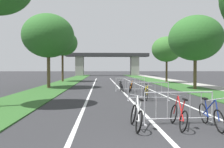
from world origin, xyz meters
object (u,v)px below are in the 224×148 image
object	(u,v)px
tree_right_oak_mid	(195,38)
bicycle_red_4	(179,116)
crowd_barrier_nearest	(179,108)
bicycle_white_5	(136,116)
bicycle_yellow_3	(146,93)
crowd_barrier_second	(148,91)
bicycle_blue_2	(210,115)
tree_right_cypress_far	(167,49)
bicycle_black_0	(121,87)
tree_left_oak_near	(62,43)
tree_left_pine_far	(48,36)
bicycle_orange_1	(131,87)
crowd_barrier_third	(130,85)

from	to	relation	value
tree_right_oak_mid	bicycle_red_4	bearing A→B (deg)	-115.30
crowd_barrier_nearest	bicycle_white_5	world-z (taller)	crowd_barrier_nearest
tree_right_oak_mid	bicycle_yellow_3	distance (m)	9.04
bicycle_red_4	bicycle_white_5	size ratio (longest dim) A/B	1.01
crowd_barrier_second	bicycle_blue_2	distance (m)	5.83
tree_right_cypress_far	bicycle_black_0	world-z (taller)	tree_right_cypress_far
tree_left_oak_near	bicycle_red_4	distance (m)	25.73
bicycle_red_4	bicycle_white_5	bearing A→B (deg)	-174.01
bicycle_red_4	bicycle_white_5	xyz separation A→B (m)	(-1.31, -0.05, 0.00)
tree_left_pine_far	bicycle_yellow_3	bearing A→B (deg)	-47.20
tree_left_pine_far	bicycle_black_0	size ratio (longest dim) A/B	3.83
bicycle_orange_1	bicycle_blue_2	distance (m)	10.50
tree_right_oak_mid	bicycle_blue_2	bearing A→B (deg)	-111.34
bicycle_white_5	tree_left_pine_far	bearing A→B (deg)	112.12
bicycle_blue_2	bicycle_white_5	world-z (taller)	bicycle_white_5
tree_left_oak_near	crowd_barrier_third	xyz separation A→B (m)	(7.53, -13.13, -4.76)
tree_right_oak_mid	bicycle_black_0	world-z (taller)	tree_right_oak_mid
tree_left_pine_far	crowd_barrier_third	bearing A→B (deg)	-23.38
crowd_barrier_second	bicycle_yellow_3	xyz separation A→B (m)	(-0.07, 0.40, -0.15)
bicycle_black_0	bicycle_white_5	world-z (taller)	bicycle_white_5
tree_right_cypress_far	crowd_barrier_second	world-z (taller)	tree_right_cypress_far
bicycle_blue_2	bicycle_yellow_3	world-z (taller)	bicycle_blue_2
tree_left_oak_near	tree_right_oak_mid	xyz separation A→B (m)	(13.26, -12.04, -0.89)
tree_left_pine_far	tree_right_cypress_far	size ratio (longest dim) A/B	1.18
crowd_barrier_nearest	crowd_barrier_second	distance (m)	5.28
crowd_barrier_second	bicycle_red_4	world-z (taller)	crowd_barrier_second
tree_left_pine_far	bicycle_yellow_3	distance (m)	11.69
crowd_barrier_second	bicycle_orange_1	world-z (taller)	crowd_barrier_second
bicycle_orange_1	bicycle_red_4	world-z (taller)	bicycle_red_4
crowd_barrier_second	crowd_barrier_third	distance (m)	5.28
tree_left_pine_far	bicycle_orange_1	xyz separation A→B (m)	(7.08, -3.69, -4.42)
tree_left_oak_near	crowd_barrier_second	distance (m)	20.57
bicycle_blue_2	bicycle_red_4	bearing A→B (deg)	-2.61
bicycle_white_5	tree_left_oak_near	bearing A→B (deg)	104.17
tree_right_oak_mid	bicycle_orange_1	xyz separation A→B (m)	(-5.76, -1.71, -4.02)
crowd_barrier_second	bicycle_orange_1	size ratio (longest dim) A/B	1.41
crowd_barrier_nearest	bicycle_orange_1	distance (m)	9.94
tree_right_cypress_far	tree_left_pine_far	bearing A→B (deg)	-153.88
bicycle_white_5	tree_right_oak_mid	bearing A→B (deg)	59.61
tree_right_cypress_far	tree_right_oak_mid	bearing A→B (deg)	-90.02
tree_right_cypress_far	tree_left_oak_near	bearing A→B (deg)	164.16
crowd_barrier_third	bicycle_blue_2	xyz separation A→B (m)	(0.97, -11.07, -0.14)
crowd_barrier_second	bicycle_blue_2	xyz separation A→B (m)	(0.65, -5.79, -0.14)
bicycle_yellow_3	bicycle_red_4	world-z (taller)	bicycle_red_4
tree_left_pine_far	crowd_barrier_second	distance (m)	11.96
tree_left_oak_near	bicycle_blue_2	size ratio (longest dim) A/B	3.97
tree_left_oak_near	tree_right_oak_mid	distance (m)	17.93
tree_left_pine_far	tree_right_oak_mid	distance (m)	13.00
crowd_barrier_third	bicycle_red_4	distance (m)	10.97
bicycle_black_0	bicycle_blue_2	size ratio (longest dim) A/B	1.00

